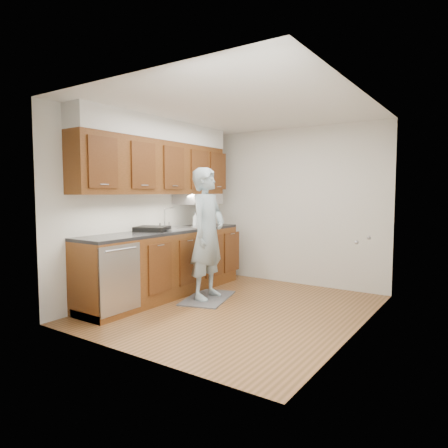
% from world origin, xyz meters
% --- Properties ---
extents(floor, '(3.50, 3.50, 0.00)m').
position_xyz_m(floor, '(0.00, 0.00, 0.00)').
color(floor, '#8F5B36').
rests_on(floor, ground).
extents(ceiling, '(3.50, 3.50, 0.00)m').
position_xyz_m(ceiling, '(0.00, 0.00, 2.50)').
color(ceiling, white).
rests_on(ceiling, wall_left).
extents(wall_left, '(0.02, 3.50, 2.50)m').
position_xyz_m(wall_left, '(-1.50, 0.00, 1.25)').
color(wall_left, silver).
rests_on(wall_left, floor).
extents(wall_right, '(0.02, 3.50, 2.50)m').
position_xyz_m(wall_right, '(1.50, 0.00, 1.25)').
color(wall_right, silver).
rests_on(wall_right, floor).
extents(wall_back, '(3.00, 0.02, 2.50)m').
position_xyz_m(wall_back, '(0.00, 1.75, 1.25)').
color(wall_back, silver).
rests_on(wall_back, floor).
extents(counter, '(0.64, 2.80, 1.30)m').
position_xyz_m(counter, '(-1.20, -0.00, 0.49)').
color(counter, brown).
rests_on(counter, floor).
extents(upper_cabinets, '(0.47, 2.80, 1.21)m').
position_xyz_m(upper_cabinets, '(-1.33, 0.05, 1.95)').
color(upper_cabinets, brown).
rests_on(upper_cabinets, wall_left).
extents(closet_door, '(0.02, 1.22, 2.05)m').
position_xyz_m(closet_door, '(1.49, 0.30, 1.02)').
color(closet_door, silver).
rests_on(closet_door, wall_right).
extents(floor_mat, '(0.78, 1.04, 0.02)m').
position_xyz_m(floor_mat, '(-0.59, 0.18, 0.01)').
color(floor_mat, slate).
rests_on(floor_mat, floor).
extents(person, '(0.54, 0.76, 2.04)m').
position_xyz_m(person, '(-0.59, 0.18, 1.04)').
color(person, '#96ACB6').
rests_on(person, floor_mat).
extents(soap_bottle_a, '(0.11, 0.11, 0.24)m').
position_xyz_m(soap_bottle_a, '(-1.16, 0.64, 1.06)').
color(soap_bottle_a, silver).
rests_on(soap_bottle_a, counter).
extents(soap_bottle_b, '(0.12, 0.12, 0.20)m').
position_xyz_m(soap_bottle_b, '(-1.08, 0.84, 1.04)').
color(soap_bottle_b, silver).
rests_on(soap_bottle_b, counter).
extents(soap_bottle_c, '(0.16, 0.16, 0.15)m').
position_xyz_m(soap_bottle_c, '(-1.25, 1.01, 1.02)').
color(soap_bottle_c, silver).
rests_on(soap_bottle_c, counter).
extents(soda_can, '(0.07, 0.07, 0.10)m').
position_xyz_m(soda_can, '(-0.96, 0.66, 0.99)').
color(soda_can, '#B42C1E').
rests_on(soda_can, counter).
extents(steel_can, '(0.08, 0.08, 0.13)m').
position_xyz_m(steel_can, '(-1.05, 0.60, 1.01)').
color(steel_can, '#A5A5AA').
rests_on(steel_can, counter).
extents(dish_rack, '(0.53, 0.49, 0.07)m').
position_xyz_m(dish_rack, '(-1.25, -0.22, 0.97)').
color(dish_rack, black).
rests_on(dish_rack, counter).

